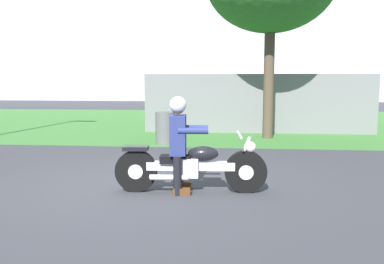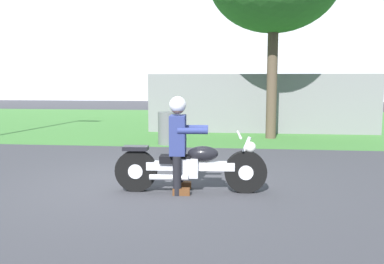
{
  "view_description": "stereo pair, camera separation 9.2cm",
  "coord_description": "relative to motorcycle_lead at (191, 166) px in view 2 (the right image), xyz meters",
  "views": [
    {
      "loc": [
        1.36,
        -5.97,
        1.61
      ],
      "look_at": [
        0.8,
        -0.09,
        0.85
      ],
      "focal_mm": 37.84,
      "sensor_mm": 36.0,
      "label": 1
    },
    {
      "loc": [
        1.45,
        -5.96,
        1.61
      ],
      "look_at": [
        0.8,
        -0.09,
        0.85
      ],
      "focal_mm": 37.84,
      "sensor_mm": 36.0,
      "label": 2
    }
  ],
  "objects": [
    {
      "name": "fence_segment",
      "position": [
        1.4,
        6.7,
        0.52
      ],
      "size": [
        7.0,
        0.06,
        1.8
      ],
      "primitive_type": "cube",
      "color": "slate",
      "rests_on": "ground"
    },
    {
      "name": "grass_verge",
      "position": [
        -0.8,
        9.86,
        -0.37
      ],
      "size": [
        60.0,
        12.0,
        0.01
      ],
      "primitive_type": "cube",
      "color": "#3D7533",
      "rests_on": "ground"
    },
    {
      "name": "rider_lead",
      "position": [
        -0.17,
        -0.01,
        0.43
      ],
      "size": [
        0.56,
        0.48,
        1.38
      ],
      "rotation": [
        0.0,
        0.0,
        0.06
      ],
      "color": "black",
      "rests_on": "ground"
    },
    {
      "name": "motorcycle_lead",
      "position": [
        0.0,
        0.0,
        0.0
      ],
      "size": [
        2.19,
        0.66,
        0.86
      ],
      "rotation": [
        0.0,
        0.0,
        0.06
      ],
      "color": "black",
      "rests_on": "ground"
    },
    {
      "name": "ground",
      "position": [
        -0.8,
        0.29,
        -0.38
      ],
      "size": [
        120.0,
        120.0,
        0.0
      ],
      "primitive_type": "plane",
      "color": "#38383D"
    },
    {
      "name": "trash_can",
      "position": [
        -1.08,
        4.3,
        0.03
      ],
      "size": [
        0.49,
        0.49,
        0.82
      ],
      "primitive_type": "cylinder",
      "color": "#595E5B",
      "rests_on": "ground"
    },
    {
      "name": "stadium_facade",
      "position": [
        -1.71,
        29.54,
        5.98
      ],
      "size": [
        55.43,
        8.0,
        12.71
      ],
      "primitive_type": "cube",
      "color": "silver",
      "rests_on": "ground"
    }
  ]
}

